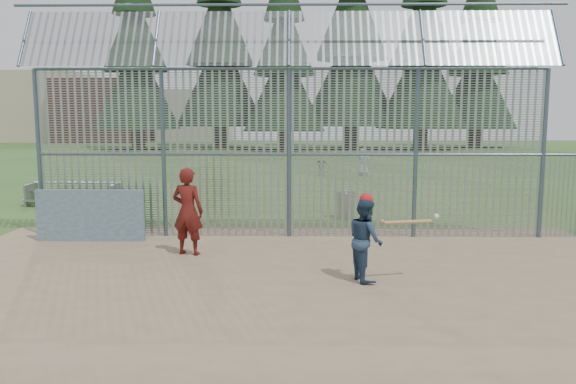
{
  "coord_description": "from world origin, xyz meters",
  "views": [
    {
      "loc": [
        0.21,
        -9.82,
        2.89
      ],
      "look_at": [
        0.0,
        2.0,
        1.3
      ],
      "focal_mm": 35.0,
      "sensor_mm": 36.0,
      "label": 1
    }
  ],
  "objects_px": {
    "batter": "(365,240)",
    "bleacher": "(73,193)",
    "dugout_wall": "(90,215)",
    "onlooker": "(188,211)",
    "trash_can": "(346,205)"
  },
  "relations": [
    {
      "from": "batter",
      "to": "onlooker",
      "type": "relative_size",
      "value": 0.8
    },
    {
      "from": "bleacher",
      "to": "onlooker",
      "type": "bearing_deg",
      "value": -52.55
    },
    {
      "from": "dugout_wall",
      "to": "bleacher",
      "type": "xyz_separation_m",
      "value": [
        -2.58,
        5.42,
        -0.21
      ]
    },
    {
      "from": "trash_can",
      "to": "bleacher",
      "type": "bearing_deg",
      "value": 165.15
    },
    {
      "from": "onlooker",
      "to": "dugout_wall",
      "type": "bearing_deg",
      "value": -12.66
    },
    {
      "from": "batter",
      "to": "bleacher",
      "type": "relative_size",
      "value": 0.49
    },
    {
      "from": "onlooker",
      "to": "trash_can",
      "type": "xyz_separation_m",
      "value": [
        3.66,
        4.34,
        -0.56
      ]
    },
    {
      "from": "batter",
      "to": "trash_can",
      "type": "height_order",
      "value": "batter"
    },
    {
      "from": "bleacher",
      "to": "batter",
      "type": "bearing_deg",
      "value": -44.64
    },
    {
      "from": "dugout_wall",
      "to": "onlooker",
      "type": "xyz_separation_m",
      "value": [
        2.52,
        -1.24,
        0.32
      ]
    },
    {
      "from": "batter",
      "to": "trash_can",
      "type": "relative_size",
      "value": 1.78
    },
    {
      "from": "batter",
      "to": "trash_can",
      "type": "distance_m",
      "value": 6.17
    },
    {
      "from": "batter",
      "to": "trash_can",
      "type": "bearing_deg",
      "value": -16.71
    },
    {
      "from": "batter",
      "to": "bleacher",
      "type": "distance_m",
      "value": 12.07
    },
    {
      "from": "onlooker",
      "to": "trash_can",
      "type": "height_order",
      "value": "onlooker"
    }
  ]
}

